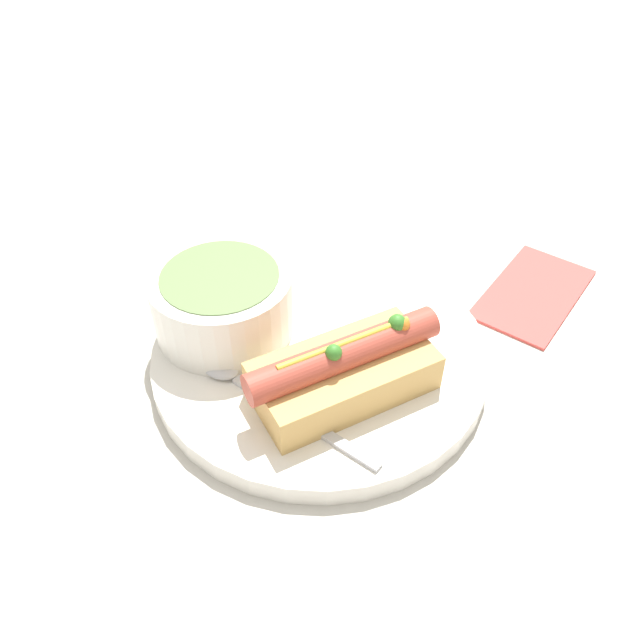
% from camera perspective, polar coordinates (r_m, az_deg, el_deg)
% --- Properties ---
extents(ground_plane, '(4.00, 4.00, 0.00)m').
position_cam_1_polar(ground_plane, '(0.55, 0.00, -3.70)').
color(ground_plane, '#BCB7AD').
extents(dinner_plate, '(0.29, 0.29, 0.02)m').
position_cam_1_polar(dinner_plate, '(0.54, 0.00, -3.02)').
color(dinner_plate, white).
rests_on(dinner_plate, ground_plane).
extents(hot_dog, '(0.16, 0.09, 0.06)m').
position_cam_1_polar(hot_dog, '(0.48, 2.22, -4.59)').
color(hot_dog, tan).
rests_on(hot_dog, dinner_plate).
extents(soup_bowl, '(0.12, 0.12, 0.06)m').
position_cam_1_polar(soup_bowl, '(0.54, -8.89, 1.86)').
color(soup_bowl, silver).
rests_on(soup_bowl, dinner_plate).
extents(spoon, '(0.07, 0.17, 0.01)m').
position_cam_1_polar(spoon, '(0.50, -6.51, -5.97)').
color(spoon, '#B7B7BC').
rests_on(spoon, dinner_plate).
extents(napkin, '(0.16, 0.12, 0.01)m').
position_cam_1_polar(napkin, '(0.65, 18.95, 2.43)').
color(napkin, '#E04C47').
rests_on(napkin, ground_plane).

